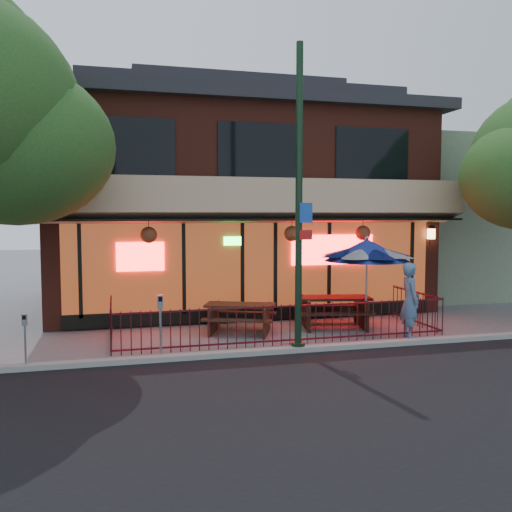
% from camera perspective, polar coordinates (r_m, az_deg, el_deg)
% --- Properties ---
extents(ground, '(80.00, 80.00, 0.00)m').
position_cam_1_polar(ground, '(13.16, 3.87, -9.51)').
color(ground, gray).
rests_on(ground, ground).
extents(asphalt_street, '(80.00, 11.00, 0.00)m').
position_cam_1_polar(asphalt_street, '(7.99, 18.42, -19.13)').
color(asphalt_street, black).
rests_on(asphalt_street, ground).
extents(curb, '(80.00, 0.25, 0.12)m').
position_cam_1_polar(curb, '(12.69, 4.59, -9.77)').
color(curb, '#999993').
rests_on(curb, ground).
extents(restaurant_building, '(12.96, 9.49, 8.05)m').
position_cam_1_polar(restaurant_building, '(19.68, -2.68, 7.20)').
color(restaurant_building, '#5E251B').
rests_on(restaurant_building, ground).
extents(neighbor_building, '(6.00, 7.00, 6.00)m').
position_cam_1_polar(neighbor_building, '(23.73, 18.84, 3.77)').
color(neighbor_building, gray).
rests_on(neighbor_building, ground).
extents(patio_fence, '(8.44, 2.62, 1.00)m').
position_cam_1_polar(patio_fence, '(13.49, 3.20, -6.42)').
color(patio_fence, '#450E17').
rests_on(patio_fence, ground).
extents(street_light, '(0.43, 0.32, 7.00)m').
position_cam_1_polar(street_light, '(12.40, 4.54, 4.32)').
color(street_light, black).
rests_on(street_light, ground).
extents(picnic_table_left, '(2.23, 1.99, 0.79)m').
position_cam_1_polar(picnic_table_left, '(14.51, -1.67, -6.11)').
color(picnic_table_left, '#3F2517').
rests_on(picnic_table_left, ground).
extents(picnic_table_right, '(2.29, 1.92, 0.87)m').
position_cam_1_polar(picnic_table_right, '(15.37, 8.17, -5.36)').
color(picnic_table_right, black).
rests_on(picnic_table_right, ground).
extents(patio_umbrella, '(2.27, 2.27, 2.59)m').
position_cam_1_polar(patio_umbrella, '(14.80, 11.59, 0.62)').
color(patio_umbrella, gray).
rests_on(patio_umbrella, ground).
extents(pedestrian, '(0.57, 0.77, 1.95)m').
position_cam_1_polar(pedestrian, '(14.37, 15.91, -4.54)').
color(pedestrian, teal).
rests_on(pedestrian, ground).
extents(parking_meter_near, '(0.13, 0.11, 1.43)m').
position_cam_1_polar(parking_meter_near, '(11.96, -10.03, -6.25)').
color(parking_meter_near, gray).
rests_on(parking_meter_near, ground).
extents(parking_meter_far, '(0.10, 0.09, 1.16)m').
position_cam_1_polar(parking_meter_far, '(12.02, -23.16, -7.37)').
color(parking_meter_far, '#94979C').
rests_on(parking_meter_far, ground).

